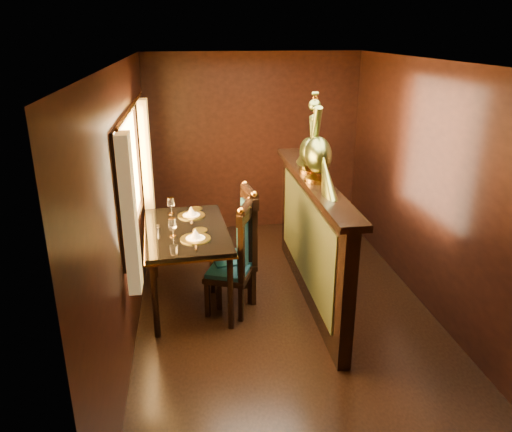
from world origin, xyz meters
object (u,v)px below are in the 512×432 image
object	(u,v)px
dining_table	(186,235)
peacock_left	(319,139)
chair_left	(243,241)
chair_right	(239,256)
peacock_right	(310,139)

from	to	relation	value
dining_table	peacock_left	xyz separation A→B (m)	(1.31, -0.24, 1.02)
chair_left	peacock_left	bearing A→B (deg)	-24.80
dining_table	chair_right	bearing A→B (deg)	-34.75
dining_table	chair_right	distance (m)	0.62
dining_table	peacock_right	world-z (taller)	peacock_right
dining_table	chair_left	size ratio (longest dim) A/B	1.15
dining_table	chair_right	size ratio (longest dim) A/B	1.20
peacock_left	peacock_right	size ratio (longest dim) A/B	1.20
chair_left	peacock_right	world-z (taller)	peacock_right
dining_table	chair_left	bearing A→B (deg)	-5.52
dining_table	peacock_right	size ratio (longest dim) A/B	2.07
dining_table	chair_right	world-z (taller)	chair_right
chair_right	peacock_left	world-z (taller)	peacock_left
dining_table	chair_left	world-z (taller)	chair_left
chair_left	peacock_right	xyz separation A→B (m)	(0.72, 0.11, 1.05)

